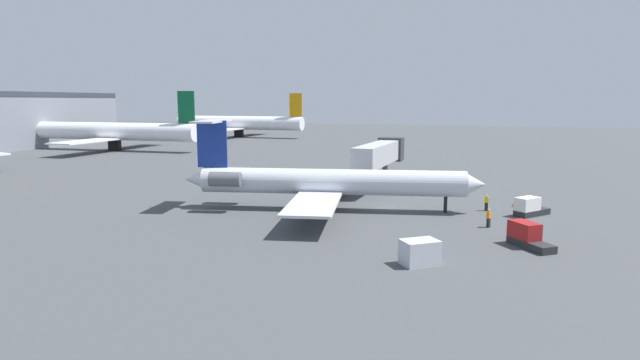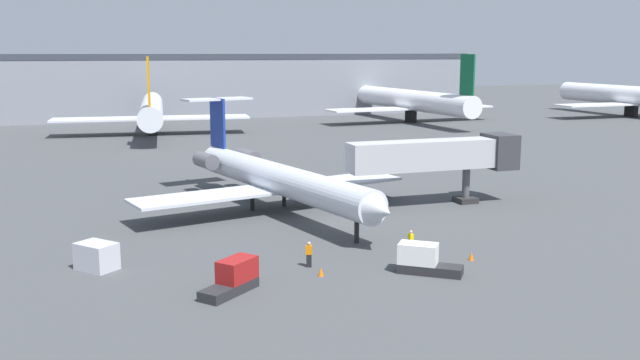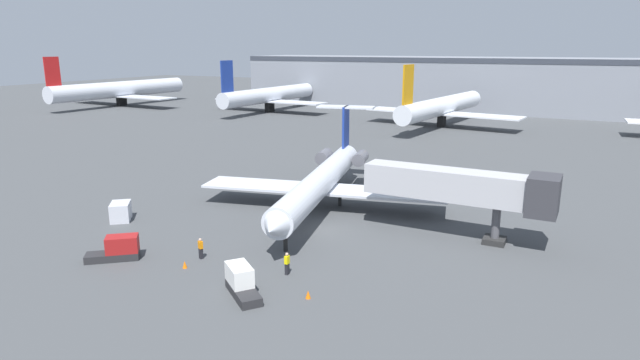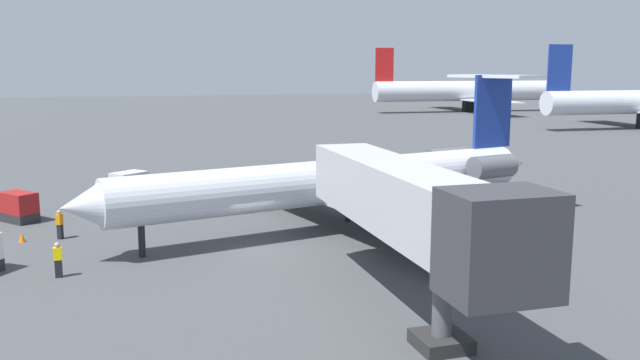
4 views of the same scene
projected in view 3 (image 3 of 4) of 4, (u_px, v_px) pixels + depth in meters
ground_plane at (320, 230)px, 48.69m from camera, size 400.00×400.00×0.10m
regional_jet at (323, 179)px, 54.64m from camera, size 25.51×31.12×9.23m
jet_bridge at (469, 188)px, 45.27m from camera, size 16.23×3.25×6.25m
ground_crew_marshaller at (201, 248)px, 41.82m from camera, size 0.47×0.40×1.69m
ground_crew_loader at (287, 263)px, 38.91m from camera, size 0.26×0.40×1.69m
baggage_tug_lead at (241, 282)px, 35.89m from camera, size 4.01×3.58×1.90m
baggage_tug_trailing at (118, 249)px, 41.66m from camera, size 3.99×3.60×1.90m
cargo_container_uld at (121, 212)px, 51.07m from camera, size 2.91×3.03×1.74m
traffic_cone_near at (308, 294)px, 35.33m from camera, size 0.36×0.36×0.55m
traffic_cone_mid at (185, 265)px, 40.17m from camera, size 0.36×0.36×0.55m
terminal_building at (500, 84)px, 136.82m from camera, size 138.58×21.45×13.42m
parked_airliner_west_end at (120, 90)px, 148.09m from camera, size 36.93×43.79×13.75m
parked_airliner_west_mid at (269, 95)px, 134.40m from camera, size 30.92×36.61×13.14m
parked_airliner_centre at (442, 107)px, 109.60m from camera, size 32.84×38.67×13.11m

